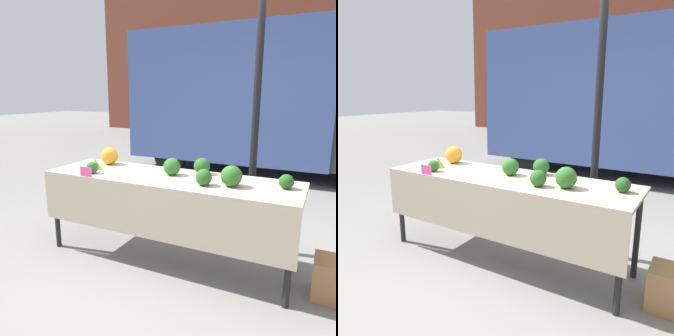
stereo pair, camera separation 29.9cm
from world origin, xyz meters
TOP-DOWN VIEW (x-y plane):
  - ground_plane at (0.00, 0.00)m, footprint 40.00×40.00m
  - building_facade at (0.00, 10.23)m, footprint 16.00×0.60m
  - tent_pole at (0.66, 0.52)m, footprint 0.07×0.07m
  - parked_truck at (-0.06, 4.17)m, footprint 5.03×2.21m
  - market_table at (0.00, -0.06)m, footprint 2.37×0.71m
  - orange_cauliflower at (-0.80, 0.20)m, footprint 0.18×0.18m
  - romanesco_head at (-0.79, -0.06)m, footprint 0.14×0.14m
  - broccoli_head_0 at (0.61, -0.06)m, footprint 0.18×0.18m
  - broccoli_head_1 at (0.01, 0.06)m, footprint 0.16×0.16m
  - broccoli_head_2 at (-0.70, -0.21)m, footprint 0.11×0.11m
  - broccoli_head_3 at (0.24, 0.23)m, footprint 0.15×0.15m
  - broccoli_head_4 at (0.40, -0.13)m, footprint 0.14×0.14m
  - broccoli_head_5 at (1.03, 0.07)m, footprint 0.12×0.12m
  - price_sign at (-0.67, -0.34)m, footprint 0.13×0.01m

SIDE VIEW (x-z plane):
  - ground_plane at x=0.00m, z-range 0.00..0.00m
  - market_table at x=0.00m, z-range 0.30..1.12m
  - price_sign at x=-0.67m, z-range 0.81..0.90m
  - romanesco_head at x=-0.79m, z-range 0.81..0.92m
  - broccoli_head_2 at x=-0.70m, z-range 0.81..0.93m
  - broccoli_head_5 at x=1.03m, z-range 0.81..0.93m
  - broccoli_head_4 at x=0.40m, z-range 0.81..0.95m
  - broccoli_head_3 at x=0.24m, z-range 0.81..0.97m
  - broccoli_head_1 at x=0.01m, z-range 0.81..0.97m
  - broccoli_head_0 at x=0.61m, z-range 0.81..0.99m
  - orange_cauliflower at x=-0.80m, z-range 0.81..1.00m
  - tent_pole at x=0.66m, z-range 0.00..2.61m
  - parked_truck at x=-0.06m, z-range 0.07..2.80m
  - building_facade at x=0.00m, z-range 0.00..6.95m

